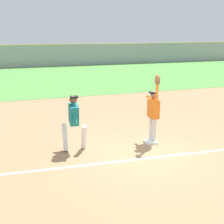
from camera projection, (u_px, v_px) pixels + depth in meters
ground_plane at (146, 153)px, 8.94m from camera, size 73.61×73.61×0.00m
outfield_grass at (64, 77)px, 23.52m from camera, size 43.47×15.01×0.01m
chalk_foul_line at (26, 172)px, 7.76m from camera, size 11.99×0.76×0.01m
first_base at (151, 142)px, 9.75m from camera, size 0.38×0.38×0.08m
fielder at (154, 110)px, 9.53m from camera, size 0.28×0.89×2.28m
runner at (74, 119)px, 8.93m from camera, size 0.72×0.84×1.72m
baseball at (160, 95)px, 9.39m from camera, size 0.07×0.07×0.07m
outfield_fence at (52, 55)px, 30.12m from camera, size 43.55×0.08×2.24m
parked_car_blue at (24, 58)px, 32.41m from camera, size 4.55×2.42×1.25m
parked_car_tan at (66, 57)px, 33.62m from camera, size 4.54×2.40×1.25m
parked_car_black at (101, 56)px, 35.09m from camera, size 4.56×2.45×1.25m
parked_car_white at (140, 55)px, 36.24m from camera, size 4.55×2.41×1.25m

